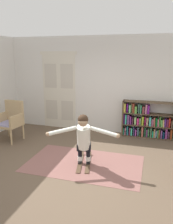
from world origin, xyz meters
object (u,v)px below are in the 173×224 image
object	(u,v)px
wicker_chair	(11,120)
person_skier	(84,136)
skis_pair	(84,162)
bookshelf	(147,121)

from	to	relation	value
wicker_chair	person_skier	distance (m)	2.62
skis_pair	person_skier	distance (m)	0.69
wicker_chair	skis_pair	world-z (taller)	wicker_chair
skis_pair	bookshelf	bearing A→B (deg)	59.45
bookshelf	person_skier	xyz separation A→B (m)	(-1.21, -2.28, 0.22)
wicker_chair	skis_pair	bearing A→B (deg)	-18.50
skis_pair	wicker_chair	bearing A→B (deg)	161.50
skis_pair	person_skier	world-z (taller)	person_skier
wicker_chair	skis_pair	size ratio (longest dim) A/B	1.12
wicker_chair	person_skier	world-z (taller)	person_skier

